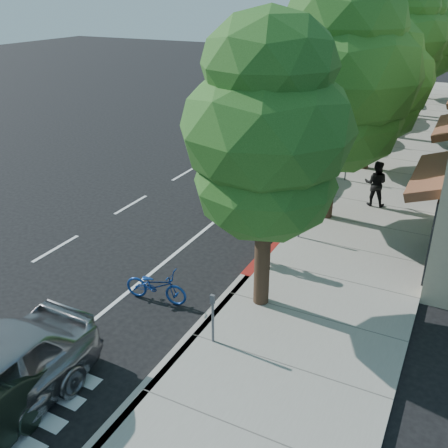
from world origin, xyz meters
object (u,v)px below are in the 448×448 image
Objects in this scene: street_tree_1 at (339,79)px; pedestrian at (376,183)px; cyclist at (265,245)px; bicycle at (156,286)px; white_pickup at (373,111)px; dark_suv_far at (390,96)px; street_tree_5 at (427,37)px; street_tree_4 at (417,36)px; street_tree_2 at (374,81)px; dark_sedan at (354,133)px; silver_suv at (267,174)px; street_tree_0 at (267,134)px; street_tree_3 at (401,41)px.

pedestrian is (1.28, 1.81, -3.92)m from street_tree_1.
bicycle is (-1.92, -2.83, -0.33)m from cyclist.
dark_suv_far is at bearing 96.04° from white_pickup.
bicycle is at bearing -110.19° from street_tree_1.
street_tree_5 reaches higher than bicycle.
street_tree_4 is 5.60m from white_pickup.
cyclist is 24.46m from dark_suv_far.
dark_sedan is (-1.40, 3.82, -3.28)m from street_tree_2.
silver_suv is at bearing -97.35° from street_tree_5.
street_tree_4 reaches higher than silver_suv.
street_tree_0 reaches higher than white_pickup.
street_tree_1 is 4.70× the size of pedestrian.
dark_suv_far is (-1.40, 14.28, -3.18)m from street_tree_2.
dark_suv_far is 18.66m from pedestrian.
street_tree_2 is 5.23m from dark_sedan.
bicycle is 0.37× the size of dark_suv_far.
street_tree_4 is at bearing -12.72° from bicycle.
street_tree_0 is 30.00m from street_tree_5.
bicycle is (-2.57, -19.00, -4.64)m from street_tree_3.
pedestrian is (1.28, -16.19, -3.93)m from street_tree_4.
street_tree_3 reaches higher than pedestrian.
street_tree_4 reaches higher than street_tree_0.
street_tree_2 reaches higher than cyclist.
street_tree_4 is 22.57m from cyclist.
street_tree_4 is 17.25m from silver_suv.
street_tree_0 is 1.17× the size of white_pickup.
street_tree_3 is at bearing 90.00° from street_tree_0.
street_tree_5 is 1.20× the size of white_pickup.
dark_sedan is 10.46m from dark_suv_far.
street_tree_1 is 18.00m from street_tree_4.
street_tree_4 is (-0.00, 24.00, 0.35)m from street_tree_0.
pedestrian is (1.28, -10.19, -4.09)m from street_tree_3.
pedestrian reaches higher than dark_sedan.
street_tree_0 is 4.97m from bicycle.
street_tree_3 is 11.71m from silver_suv.
street_tree_3 is 16.75m from cyclist.
street_tree_0 is 4.27m from cyclist.
white_pickup is at bearing 95.56° from street_tree_1.
street_tree_5 is at bearing 90.00° from street_tree_0.
pedestrian is (1.28, -4.19, -2.97)m from street_tree_2.
street_tree_3 is (-0.00, 18.00, 0.51)m from street_tree_0.
cyclist is (-0.65, -4.17, -4.14)m from street_tree_1.
dark_suv_far is at bearing -24.44° from cyclist.
silver_suv is 3.41× the size of pedestrian.
street_tree_3 is 1.90× the size of dark_sedan.
street_tree_3 is 19.73m from bicycle.
street_tree_5 is 22.49m from pedestrian.
street_tree_1 is at bearing -90.00° from street_tree_2.
street_tree_2 is 0.83× the size of street_tree_3.
white_pickup is at bearing 93.93° from street_tree_0.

